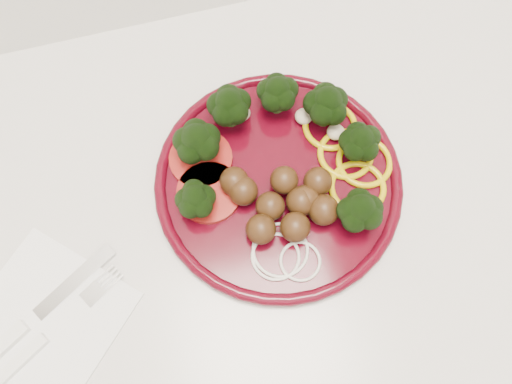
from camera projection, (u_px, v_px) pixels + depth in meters
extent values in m
cube|color=silver|center=(164.00, 308.00, 1.00)|extent=(2.40, 0.60, 0.87)
cube|color=silver|center=(98.00, 255.00, 0.58)|extent=(2.40, 0.60, 0.03)
cylinder|color=#3F040F|center=(278.00, 182.00, 0.59)|extent=(0.29, 0.29, 0.01)
torus|color=#3F040F|center=(278.00, 180.00, 0.58)|extent=(0.29, 0.29, 0.01)
sphere|color=#452911|center=(261.00, 229.00, 0.54)|extent=(0.04, 0.04, 0.04)
sphere|color=#452911|center=(324.00, 210.00, 0.55)|extent=(0.04, 0.04, 0.04)
sphere|color=#452911|center=(295.00, 227.00, 0.55)|extent=(0.04, 0.04, 0.04)
sphere|color=#452911|center=(317.00, 183.00, 0.56)|extent=(0.04, 0.04, 0.04)
sphere|color=#452911|center=(284.00, 181.00, 0.56)|extent=(0.04, 0.04, 0.04)
sphere|color=#452911|center=(301.00, 201.00, 0.56)|extent=(0.04, 0.04, 0.04)
sphere|color=#452911|center=(243.00, 191.00, 0.56)|extent=(0.04, 0.04, 0.04)
sphere|color=#452911|center=(270.00, 206.00, 0.55)|extent=(0.04, 0.04, 0.04)
sphere|color=#452911|center=(234.00, 181.00, 0.56)|extent=(0.04, 0.04, 0.04)
sphere|color=#452911|center=(306.00, 198.00, 0.56)|extent=(0.04, 0.04, 0.04)
torus|color=#CBAC07|center=(345.00, 154.00, 0.59)|extent=(0.07, 0.07, 0.01)
torus|color=#CBAC07|center=(357.00, 187.00, 0.58)|extent=(0.07, 0.07, 0.01)
torus|color=#CBAC07|center=(330.00, 126.00, 0.61)|extent=(0.07, 0.07, 0.01)
torus|color=#CBAC07|center=(364.00, 162.00, 0.59)|extent=(0.07, 0.07, 0.01)
cylinder|color=#720A07|center=(201.00, 159.00, 0.59)|extent=(0.08, 0.08, 0.01)
cylinder|color=#720A07|center=(209.00, 193.00, 0.57)|extent=(0.08, 0.08, 0.01)
torus|color=beige|center=(276.00, 256.00, 0.55)|extent=(0.06, 0.06, 0.00)
torus|color=beige|center=(300.00, 261.00, 0.55)|extent=(0.05, 0.05, 0.00)
torus|color=beige|center=(280.00, 250.00, 0.55)|extent=(0.06, 0.06, 0.00)
ellipsoid|color=#C6B793|center=(304.00, 117.00, 0.61)|extent=(0.02, 0.02, 0.02)
ellipsoid|color=#C6B793|center=(242.00, 113.00, 0.61)|extent=(0.02, 0.02, 0.02)
ellipsoid|color=#C6B793|center=(336.00, 132.00, 0.60)|extent=(0.02, 0.02, 0.02)
cube|color=white|center=(45.00, 320.00, 0.54)|extent=(0.22, 0.22, 0.00)
cube|color=silver|center=(75.00, 281.00, 0.55)|extent=(0.10, 0.07, 0.00)
cube|color=white|center=(18.00, 363.00, 0.52)|extent=(0.07, 0.05, 0.01)
cube|color=silver|center=(93.00, 294.00, 0.54)|extent=(0.03, 0.03, 0.00)
cube|color=silver|center=(114.00, 284.00, 0.55)|extent=(0.02, 0.02, 0.00)
cube|color=silver|center=(111.00, 281.00, 0.55)|extent=(0.02, 0.02, 0.00)
cube|color=silver|center=(107.00, 277.00, 0.55)|extent=(0.02, 0.02, 0.00)
cube|color=silver|center=(104.00, 274.00, 0.55)|extent=(0.02, 0.02, 0.00)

